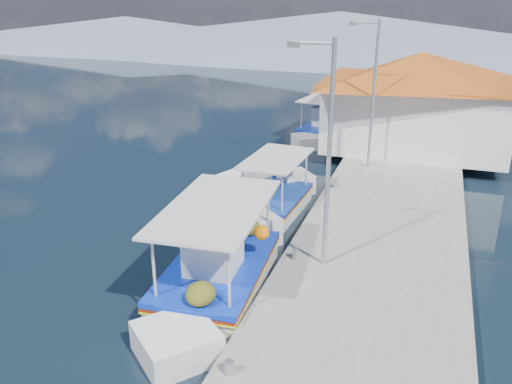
% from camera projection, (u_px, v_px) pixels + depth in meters
% --- Properties ---
extents(ground, '(160.00, 160.00, 0.00)m').
position_uv_depth(ground, '(140.00, 287.00, 14.26)').
color(ground, black).
rests_on(ground, ground).
extents(quay, '(5.00, 44.00, 0.50)m').
position_uv_depth(quay, '(386.00, 221.00, 17.69)').
color(quay, '#9B9991').
rests_on(quay, ground).
extents(bollards, '(0.20, 17.20, 0.30)m').
position_uv_depth(bollards, '(321.00, 211.00, 17.52)').
color(bollards, '#A5A8AD').
rests_on(bollards, quay).
extents(main_caique, '(2.75, 8.13, 2.68)m').
position_uv_depth(main_caique, '(220.00, 270.00, 14.06)').
color(main_caique, silver).
rests_on(main_caique, ground).
extents(caique_green_canopy, '(2.00, 6.07, 2.27)m').
position_uv_depth(caique_green_canopy, '(276.00, 202.00, 19.09)').
color(caique_green_canopy, silver).
rests_on(caique_green_canopy, ground).
extents(caique_blue_hull, '(3.16, 5.44, 1.05)m').
position_uv_depth(caique_blue_hull, '(250.00, 182.00, 21.20)').
color(caique_blue_hull, navy).
rests_on(caique_blue_hull, ground).
extents(caique_far, '(2.80, 6.80, 2.42)m').
position_uv_depth(caique_far, '(326.00, 128.00, 28.83)').
color(caique_far, silver).
rests_on(caique_far, ground).
extents(harbor_building, '(10.49, 10.49, 4.40)m').
position_uv_depth(harbor_building, '(417.00, 99.00, 24.64)').
color(harbor_building, white).
rests_on(harbor_building, quay).
extents(lamp_post_near, '(1.21, 0.14, 6.00)m').
position_uv_depth(lamp_post_near, '(326.00, 145.00, 13.29)').
color(lamp_post_near, '#A5A8AD').
rests_on(lamp_post_near, quay).
extents(lamp_post_far, '(1.21, 0.14, 6.00)m').
position_uv_depth(lamp_post_far, '(372.00, 87.00, 21.24)').
color(lamp_post_far, '#A5A8AD').
rests_on(lamp_post_far, quay).
extents(mountain_ridge, '(171.40, 96.00, 5.50)m').
position_uv_depth(mountain_ridge, '(438.00, 41.00, 61.02)').
color(mountain_ridge, slate).
rests_on(mountain_ridge, ground).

